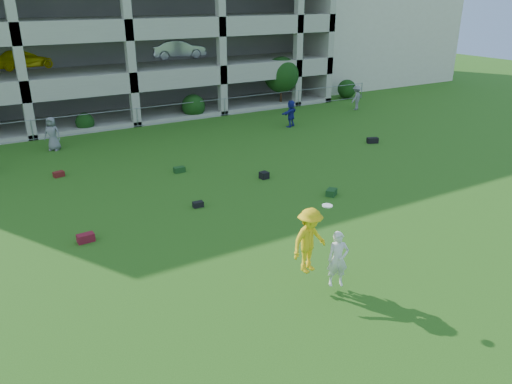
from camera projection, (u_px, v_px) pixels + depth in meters
ground at (330, 259)px, 15.49m from camera, size 100.00×100.00×0.00m
stucco_building at (341, 24)px, 46.85m from camera, size 16.00×14.00×10.00m
bystander_c at (52, 134)px, 25.92m from camera, size 1.03×0.96×1.76m
bystander_d at (291, 113)px, 30.55m from camera, size 1.57×1.12×1.63m
bystander_f at (356, 97)px, 35.01m from camera, size 1.26×1.01×1.70m
bag_red_a at (86, 238)px, 16.53m from camera, size 0.57×0.33×0.28m
bag_black_b at (198, 204)px, 19.22m from camera, size 0.42×0.28×0.22m
bag_green_c at (331, 192)px, 20.33m from camera, size 0.61×0.57×0.26m
crate_d at (264, 175)px, 22.17m from camera, size 0.39×0.39×0.30m
bag_black_e at (373, 140)px, 27.41m from camera, size 0.67×0.50×0.30m
bag_red_f at (59, 174)px, 22.39m from camera, size 0.51×0.38×0.24m
bag_green_g at (179, 170)px, 22.96m from camera, size 0.51×0.31×0.25m
frisbee_contest at (315, 244)px, 13.49m from camera, size 1.63×1.25×2.47m
parking_garage at (92, 18)px, 35.45m from camera, size 30.00×14.00×12.00m
fence at (137, 117)px, 30.49m from camera, size 36.06×0.06×1.20m
shrub_row at (200, 94)px, 32.87m from camera, size 34.38×2.52×3.50m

